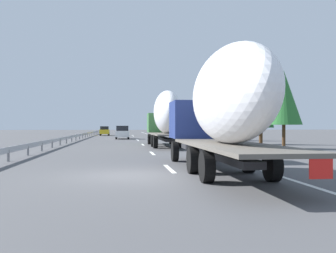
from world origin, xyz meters
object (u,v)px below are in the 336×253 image
at_px(truck_lead, 166,116).
at_px(road_sign, 169,124).
at_px(car_yellow_coupe, 105,131).
at_px(truck_trailing, 222,105).
at_px(car_white_van, 122,132).

height_order(truck_lead, road_sign, truck_lead).
xyz_separation_m(car_yellow_coupe, road_sign, (-17.55, -10.23, 1.27)).
distance_m(truck_lead, car_yellow_coupe, 40.94).
height_order(truck_lead, car_yellow_coupe, truck_lead).
relative_size(truck_trailing, car_yellow_coupe, 3.18).
bearing_deg(road_sign, car_yellow_coupe, 30.26).
bearing_deg(car_white_van, truck_trailing, -174.57).
bearing_deg(truck_lead, car_white_van, 10.35).
distance_m(car_yellow_coupe, road_sign, 20.35).
bearing_deg(road_sign, car_white_van, 106.48).
bearing_deg(truck_trailing, truck_lead, -0.00).
xyz_separation_m(truck_lead, road_sign, (22.73, -3.10, -0.50)).
distance_m(truck_trailing, car_yellow_coupe, 59.76).
distance_m(truck_lead, truck_trailing, 19.04).
height_order(car_yellow_coupe, car_white_van, car_white_van).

